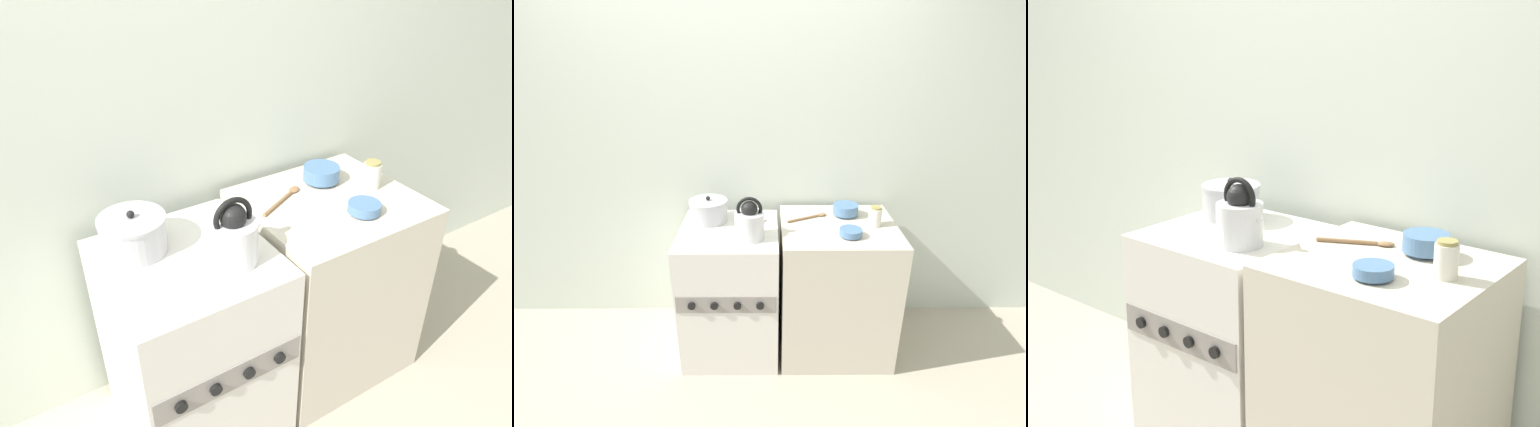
# 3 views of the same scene
# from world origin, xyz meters

# --- Properties ---
(wall_back) EXTENTS (7.00, 0.06, 2.50)m
(wall_back) POSITION_xyz_m (0.00, 0.72, 1.25)
(wall_back) COLOR silver
(wall_back) RESTS_ON ground_plane
(stove) EXTENTS (0.60, 0.64, 0.87)m
(stove) POSITION_xyz_m (0.00, 0.31, 0.44)
(stove) COLOR silver
(stove) RESTS_ON ground_plane
(counter) EXTENTS (0.71, 0.65, 0.89)m
(counter) POSITION_xyz_m (0.68, 0.32, 0.45)
(counter) COLOR beige
(counter) RESTS_ON ground_plane
(kettle) EXTENTS (0.21, 0.17, 0.26)m
(kettle) POSITION_xyz_m (0.14, 0.20, 0.97)
(kettle) COLOR silver
(kettle) RESTS_ON stove
(cooking_pot) EXTENTS (0.24, 0.24, 0.17)m
(cooking_pot) POSITION_xyz_m (-0.14, 0.45, 0.94)
(cooking_pot) COLOR #B2B2B7
(cooking_pot) RESTS_ON stove
(enamel_bowl) EXTENTS (0.16, 0.16, 0.08)m
(enamel_bowl) POSITION_xyz_m (0.74, 0.47, 0.94)
(enamel_bowl) COLOR #4C729E
(enamel_bowl) RESTS_ON counter
(small_ceramic_bowl) EXTENTS (0.13, 0.13, 0.05)m
(small_ceramic_bowl) POSITION_xyz_m (0.72, 0.17, 0.92)
(small_ceramic_bowl) COLOR #4C729E
(small_ceramic_bowl) RESTS_ON counter
(storage_jar) EXTENTS (0.08, 0.08, 0.12)m
(storage_jar) POSITION_xyz_m (0.90, 0.32, 0.95)
(storage_jar) COLOR silver
(storage_jar) RESTS_ON counter
(wooden_spoon) EXTENTS (0.27, 0.15, 0.02)m
(wooden_spoon) POSITION_xyz_m (0.52, 0.43, 0.90)
(wooden_spoon) COLOR olive
(wooden_spoon) RESTS_ON counter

